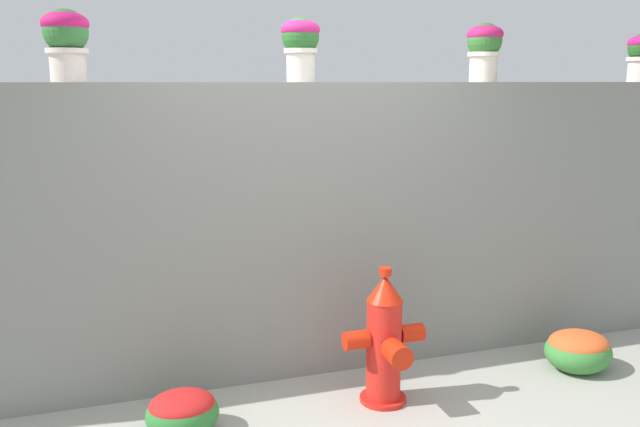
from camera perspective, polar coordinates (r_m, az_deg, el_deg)
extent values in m
cube|color=gray|center=(4.58, -2.19, -1.49)|extent=(6.48, 0.36, 2.04)
cylinder|color=silver|center=(4.28, -21.18, 11.99)|extent=(0.21, 0.21, 0.20)
cylinder|color=silver|center=(4.28, -21.26, 13.11)|extent=(0.25, 0.25, 0.03)
sphere|color=#337136|center=(4.28, -21.37, 14.61)|extent=(0.26, 0.26, 0.26)
ellipsoid|color=#C91A64|center=(4.29, -21.42, 15.23)|extent=(0.28, 0.28, 0.14)
cylinder|color=beige|center=(4.48, -1.71, 12.83)|extent=(0.19, 0.19, 0.22)
cylinder|color=beige|center=(4.49, -1.71, 14.03)|extent=(0.22, 0.22, 0.03)
sphere|color=#276126|center=(4.49, -1.72, 15.23)|extent=(0.25, 0.25, 0.25)
ellipsoid|color=#BF1E65|center=(4.49, -1.72, 15.79)|extent=(0.26, 0.26, 0.14)
cylinder|color=beige|center=(5.09, 14.11, 12.31)|extent=(0.20, 0.20, 0.22)
cylinder|color=beige|center=(5.09, 14.16, 13.35)|extent=(0.24, 0.24, 0.03)
sphere|color=#336F2D|center=(5.10, 14.21, 14.46)|extent=(0.25, 0.25, 0.25)
ellipsoid|color=#C61F63|center=(5.10, 14.24, 14.95)|extent=(0.27, 0.27, 0.14)
cylinder|color=red|center=(4.45, 5.51, -15.79)|extent=(0.30, 0.30, 0.03)
cylinder|color=red|center=(4.31, 5.60, -11.92)|extent=(0.22, 0.22, 0.69)
cone|color=red|center=(4.16, 5.71, -6.51)|extent=(0.24, 0.24, 0.17)
cylinder|color=red|center=(4.12, 5.74, -5.08)|extent=(0.08, 0.08, 0.05)
cylinder|color=red|center=(4.20, 3.19, -11.00)|extent=(0.16, 0.12, 0.12)
cylinder|color=red|center=(4.34, 7.98, -10.32)|extent=(0.16, 0.12, 0.12)
cylinder|color=red|center=(4.11, 6.75, -12.09)|extent=(0.15, 0.17, 0.15)
ellipsoid|color=#2F7934|center=(4.12, -11.94, -16.76)|extent=(0.43, 0.39, 0.26)
ellipsoid|color=red|center=(4.09, -11.98, -16.03)|extent=(0.39, 0.35, 0.14)
ellipsoid|color=#3A8239|center=(5.15, 21.65, -11.18)|extent=(0.48, 0.44, 0.30)
ellipsoid|color=#DE5725|center=(5.13, 21.70, -10.48)|extent=(0.44, 0.39, 0.16)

